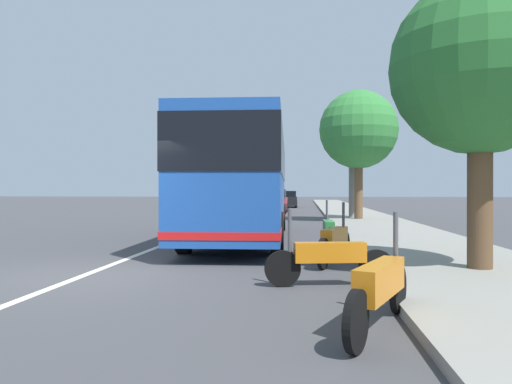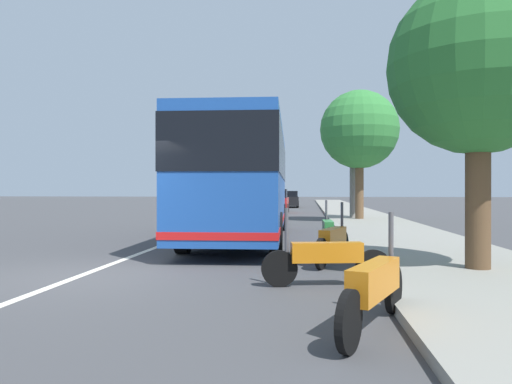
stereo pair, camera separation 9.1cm
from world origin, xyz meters
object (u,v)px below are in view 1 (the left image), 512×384
at_px(car_behind_bus, 287,200).
at_px(coach_bus, 244,176).
at_px(utility_pole, 352,160).
at_px(motorcycle_nearest_curb, 329,258).
at_px(motorcycle_mid_row, 335,241).
at_px(car_ahead_same_lane, 274,202).
at_px(motorcycle_angled, 329,230).
at_px(car_far_distant, 234,199).
at_px(motorcycle_by_tree, 380,287).
at_px(roadside_tree_near_camera, 480,67).
at_px(roadside_tree_mid_block, 359,130).
at_px(car_oncoming, 237,200).

bearing_deg(car_behind_bus, coach_bus, 177.92).
bearing_deg(utility_pole, car_behind_bus, 12.01).
relative_size(motorcycle_nearest_curb, motorcycle_mid_row, 0.95).
xyz_separation_m(motorcycle_nearest_curb, car_ahead_same_lane, (25.35, 2.53, 0.31)).
relative_size(coach_bus, motorcycle_nearest_curb, 5.33).
bearing_deg(motorcycle_mid_row, utility_pole, 12.18).
relative_size(car_ahead_same_lane, utility_pole, 0.67).
relative_size(motorcycle_angled, car_far_distant, 0.49).
relative_size(motorcycle_by_tree, utility_pole, 0.35).
distance_m(car_far_distant, roadside_tree_near_camera, 37.22).
bearing_deg(motorcycle_nearest_curb, motorcycle_mid_row, -105.15).
bearing_deg(roadside_tree_near_camera, utility_pole, 2.54).
distance_m(car_behind_bus, car_ahead_same_lane, 11.03).
bearing_deg(motorcycle_mid_row, car_ahead_same_lane, 25.66).
height_order(motorcycle_nearest_curb, car_behind_bus, car_behind_bus).
xyz_separation_m(motorcycle_mid_row, roadside_tree_near_camera, (-1.22, -2.45, 3.21)).
xyz_separation_m(motorcycle_nearest_curb, roadside_tree_mid_block, (16.35, -2.20, 4.01)).
bearing_deg(car_oncoming, motorcycle_nearest_curb, 13.46).
distance_m(motorcycle_nearest_curb, car_far_distant, 37.66).
xyz_separation_m(motorcycle_by_tree, car_far_distant, (39.40, 7.41, 0.23)).
distance_m(motorcycle_angled, roadside_tree_mid_block, 11.82).
bearing_deg(motorcycle_by_tree, car_far_distant, 33.78).
xyz_separation_m(coach_bus, motorcycle_mid_row, (-4.76, -2.50, -1.50)).
bearing_deg(car_oncoming, roadside_tree_mid_block, 31.67).
relative_size(motorcycle_nearest_curb, car_behind_bus, 0.44).
bearing_deg(car_behind_bus, roadside_tree_mid_block, -169.64).
distance_m(motorcycle_mid_row, car_oncoming, 29.14).
bearing_deg(motorcycle_nearest_curb, motorcycle_by_tree, 90.65).
relative_size(motorcycle_angled, car_oncoming, 0.52).
relative_size(motorcycle_mid_row, car_behind_bus, 0.46).
height_order(motorcycle_mid_row, car_oncoming, car_oncoming).
distance_m(coach_bus, roadside_tree_mid_block, 10.50).
distance_m(car_behind_bus, car_far_distant, 4.95).
height_order(coach_bus, roadside_tree_near_camera, roadside_tree_near_camera).
height_order(coach_bus, utility_pole, utility_pole).
height_order(motorcycle_angled, roadside_tree_near_camera, roadside_tree_near_camera).
relative_size(motorcycle_nearest_curb, roadside_tree_near_camera, 0.39).
bearing_deg(coach_bus, car_oncoming, 6.51).
relative_size(car_far_distant, roadside_tree_near_camera, 0.85).
distance_m(motorcycle_by_tree, utility_pole, 20.00).
distance_m(coach_bus, motorcycle_nearest_curb, 7.68).
height_order(car_oncoming, car_ahead_same_lane, car_ahead_same_lane).
bearing_deg(motorcycle_angled, car_ahead_same_lane, 6.66).
xyz_separation_m(motorcycle_mid_row, car_far_distant, (34.60, 7.21, 0.23)).
bearing_deg(roadside_tree_mid_block, utility_pole, 12.74).
bearing_deg(coach_bus, motorcycle_by_tree, -166.27).
xyz_separation_m(motorcycle_mid_row, car_ahead_same_lane, (22.94, 2.76, 0.29)).
distance_m(coach_bus, car_ahead_same_lane, 18.21).
xyz_separation_m(motorcycle_by_tree, roadside_tree_mid_block, (18.73, -1.77, 3.99)).
height_order(motorcycle_nearest_curb, roadside_tree_mid_block, roadside_tree_mid_block).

